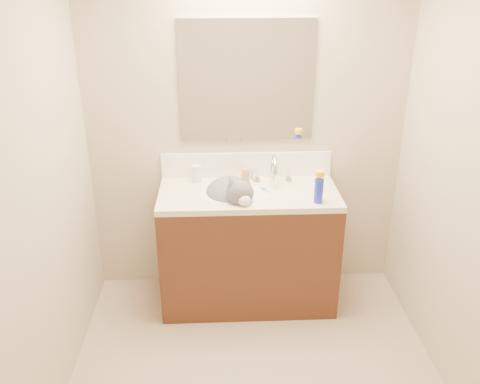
{
  "coord_description": "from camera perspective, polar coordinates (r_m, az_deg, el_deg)",
  "views": [
    {
      "loc": [
        -0.2,
        -2.11,
        2.24
      ],
      "look_at": [
        -0.06,
        0.92,
        0.88
      ],
      "focal_mm": 38.0,
      "sensor_mm": 36.0,
      "label": 1
    }
  ],
  "objects": [
    {
      "name": "room_shell",
      "position": [
        2.25,
        2.62,
        4.5
      ],
      "size": [
        2.24,
        2.54,
        2.52
      ],
      "color": "tan",
      "rests_on": "ground"
    },
    {
      "name": "cat",
      "position": [
        3.37,
        -0.88,
        -0.38
      ],
      "size": [
        0.47,
        0.51,
        0.35
      ],
      "rotation": [
        0.0,
        0.0,
        0.35
      ],
      "color": "#535053",
      "rests_on": "basin"
    },
    {
      "name": "toothbrush",
      "position": [
        3.42,
        2.71,
        0.32
      ],
      "size": [
        0.08,
        0.11,
        0.01
      ],
      "primitive_type": "cube",
      "rotation": [
        0.0,
        0.0,
        0.59
      ],
      "color": "silver",
      "rests_on": "counter_slab"
    },
    {
      "name": "backsplash",
      "position": [
        3.6,
        0.73,
        3.07
      ],
      "size": [
        1.2,
        0.02,
        0.18
      ],
      "primitive_type": "cube",
      "color": "white",
      "rests_on": "counter_slab"
    },
    {
      "name": "faucet",
      "position": [
        3.5,
        3.79,
        2.31
      ],
      "size": [
        0.28,
        0.2,
        0.21
      ],
      "color": "silver",
      "rests_on": "counter_slab"
    },
    {
      "name": "mirror",
      "position": [
        3.43,
        0.78,
        12.31
      ],
      "size": [
        0.9,
        0.02,
        0.8
      ],
      "primitive_type": "cube",
      "color": "white",
      "rests_on": "room_shell"
    },
    {
      "name": "pill_label",
      "position": [
        3.54,
        -4.88,
        1.82
      ],
      "size": [
        0.08,
        0.08,
        0.04
      ],
      "primitive_type": "cylinder",
      "rotation": [
        0.0,
        0.0,
        -0.4
      ],
      "color": "#CD6022",
      "rests_on": "pill_bottle"
    },
    {
      "name": "toothbrush_head",
      "position": [
        3.42,
        2.71,
        0.39
      ],
      "size": [
        0.03,
        0.04,
        0.02
      ],
      "primitive_type": "cube",
      "rotation": [
        0.0,
        0.0,
        0.59
      ],
      "color": "#619ECE",
      "rests_on": "counter_slab"
    },
    {
      "name": "spray_can",
      "position": [
        3.24,
        8.82,
        0.13
      ],
      "size": [
        0.06,
        0.06,
        0.16
      ],
      "primitive_type": "cylinder",
      "rotation": [
        0.0,
        0.0,
        -0.04
      ],
      "color": "#1C2CC6",
      "rests_on": "counter_slab"
    },
    {
      "name": "silver_jar",
      "position": [
        3.58,
        1.09,
        1.94
      ],
      "size": [
        0.06,
        0.06,
        0.06
      ],
      "primitive_type": "cylinder",
      "rotation": [
        0.0,
        0.0,
        -0.15
      ],
      "color": "#B7B7BC",
      "rests_on": "counter_slab"
    },
    {
      "name": "basin",
      "position": [
        3.39,
        -1.03,
        -1.27
      ],
      "size": [
        0.45,
        0.36,
        0.14
      ],
      "primitive_type": "ellipsoid",
      "color": "white",
      "rests_on": "vanity_cabinet"
    },
    {
      "name": "amber_bottle",
      "position": [
        3.54,
        0.49,
        1.9
      ],
      "size": [
        0.04,
        0.04,
        0.09
      ],
      "primitive_type": "cylinder",
      "rotation": [
        0.0,
        0.0,
        0.3
      ],
      "color": "orange",
      "rests_on": "counter_slab"
    },
    {
      "name": "counter_slab",
      "position": [
        3.4,
        0.97,
        -0.25
      ],
      "size": [
        1.2,
        0.55,
        0.04
      ],
      "primitive_type": "cube",
      "color": "beige",
      "rests_on": "vanity_cabinet"
    },
    {
      "name": "vanity_cabinet",
      "position": [
        3.6,
        0.92,
        -6.5
      ],
      "size": [
        1.2,
        0.55,
        0.82
      ],
      "primitive_type": "cube",
      "color": "#452313",
      "rests_on": "ground"
    },
    {
      "name": "spray_cap",
      "position": [
        3.2,
        8.96,
        2.07
      ],
      "size": [
        0.06,
        0.06,
        0.04
      ],
      "primitive_type": "cylinder",
      "rotation": [
        0.0,
        0.0,
        -0.04
      ],
      "color": "yellow",
      "rests_on": "spray_can"
    },
    {
      "name": "pill_bottle",
      "position": [
        3.53,
        -4.89,
        2.06
      ],
      "size": [
        0.09,
        0.09,
        0.12
      ],
      "primitive_type": "cylinder",
      "rotation": [
        0.0,
        0.0,
        -0.4
      ],
      "color": "silver",
      "rests_on": "counter_slab"
    }
  ]
}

